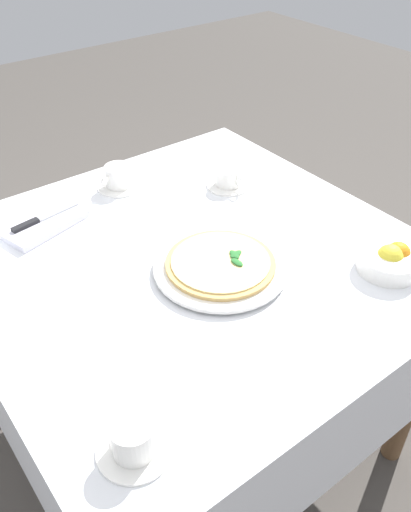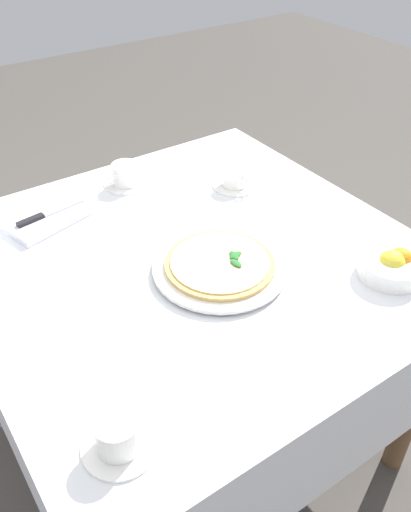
# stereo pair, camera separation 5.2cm
# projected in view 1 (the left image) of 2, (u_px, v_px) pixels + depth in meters

# --- Properties ---
(ground_plane) EXTENTS (8.00, 8.00, 0.00)m
(ground_plane) POSITION_uv_depth(u_px,v_px,m) (195.00, 429.00, 1.78)
(ground_plane) COLOR #4C4742
(dining_table) EXTENTS (1.08, 1.08, 0.72)m
(dining_table) POSITION_uv_depth(u_px,v_px,m) (192.00, 294.00, 1.42)
(dining_table) COLOR white
(dining_table) RESTS_ON ground_plane
(pizza_plate) EXTENTS (0.32, 0.32, 0.02)m
(pizza_plate) POSITION_uv_depth(u_px,v_px,m) (220.00, 267.00, 1.28)
(pizza_plate) COLOR white
(pizza_plate) RESTS_ON dining_table
(pizza) EXTENTS (0.26, 0.26, 0.02)m
(pizza) POSITION_uv_depth(u_px,v_px,m) (221.00, 263.00, 1.27)
(pizza) COLOR #DBAD60
(pizza) RESTS_ON pizza_plate
(coffee_cup_back_corner) EXTENTS (0.13, 0.13, 0.07)m
(coffee_cup_back_corner) POSITION_uv_depth(u_px,v_px,m) (133.00, 439.00, 0.89)
(coffee_cup_back_corner) COLOR white
(coffee_cup_back_corner) RESTS_ON dining_table
(coffee_cup_center_back) EXTENTS (0.13, 0.13, 0.06)m
(coffee_cup_center_back) POSITION_uv_depth(u_px,v_px,m) (229.00, 178.00, 1.59)
(coffee_cup_center_back) COLOR white
(coffee_cup_center_back) RESTS_ON dining_table
(coffee_cup_near_right) EXTENTS (0.13, 0.13, 0.07)m
(coffee_cup_near_right) POSITION_uv_depth(u_px,v_px,m) (118.00, 178.00, 1.58)
(coffee_cup_near_right) COLOR white
(coffee_cup_near_right) RESTS_ON dining_table
(napkin_folded) EXTENTS (0.25, 0.18, 0.02)m
(napkin_folded) POSITION_uv_depth(u_px,v_px,m) (42.00, 223.00, 1.43)
(napkin_folded) COLOR white
(napkin_folded) RESTS_ON dining_table
(dinner_knife) EXTENTS (0.20, 0.05, 0.01)m
(dinner_knife) POSITION_uv_depth(u_px,v_px,m) (42.00, 218.00, 1.43)
(dinner_knife) COLOR silver
(dinner_knife) RESTS_ON napkin_folded
(citrus_bowl) EXTENTS (0.15, 0.15, 0.07)m
(citrus_bowl) POSITION_uv_depth(u_px,v_px,m) (390.00, 260.00, 1.28)
(citrus_bowl) COLOR white
(citrus_bowl) RESTS_ON dining_table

